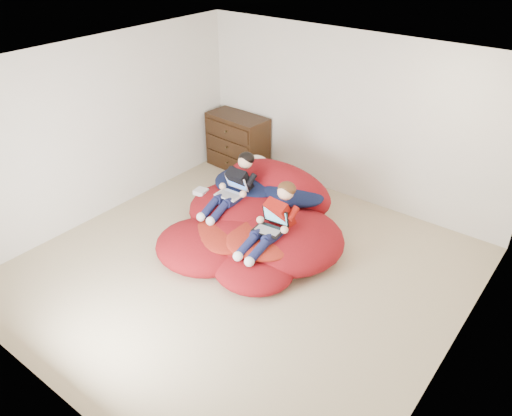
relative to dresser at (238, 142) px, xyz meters
The scene contains 9 objects.
room_shell 2.94m from the dresser, 49.48° to the right, with size 5.10×5.10×2.77m.
dresser is the anchor object (origin of this frame).
beanbag_pile 2.22m from the dresser, 44.23° to the right, with size 2.41×2.44×0.86m.
cream_pillow 1.22m from the dresser, 35.64° to the right, with size 0.39×0.25×0.25m, color silver.
older_boy 1.94m from the dresser, 51.60° to the right, with size 0.31×1.03×0.69m.
younger_boy 2.76m from the dresser, 41.12° to the right, with size 0.33×1.03×0.71m.
laptop_white 1.97m from the dresser, 52.54° to the right, with size 0.35×0.35×0.24m.
laptop_black 2.79m from the dresser, 41.94° to the right, with size 0.38×0.35×0.26m.
power_adapter 1.73m from the dresser, 68.15° to the right, with size 0.17×0.17×0.06m, color silver.
Camera 1 is at (3.15, -3.82, 3.86)m, focal length 35.00 mm.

